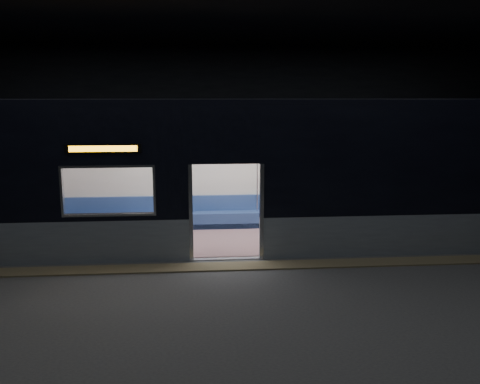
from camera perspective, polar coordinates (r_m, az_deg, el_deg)
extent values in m
cube|color=#47494C|center=(9.90, -1.15, -9.50)|extent=(24.00, 14.00, 0.01)
cube|color=black|center=(9.42, -1.27, 20.28)|extent=(24.00, 14.00, 0.04)
cube|color=black|center=(16.29, -2.76, 7.49)|extent=(24.00, 0.04, 5.00)
cube|color=black|center=(2.53, 8.91, -10.68)|extent=(24.00, 0.04, 5.00)
cube|color=#8C7F59|center=(10.41, -1.34, -8.35)|extent=(22.80, 0.50, 0.03)
cube|color=#8C9AA7|center=(12.04, 22.27, -4.36)|extent=(8.30, 0.12, 0.90)
cube|color=black|center=(11.75, 22.82, 3.21)|extent=(8.30, 0.12, 2.30)
cube|color=black|center=(10.38, -1.58, 6.34)|extent=(1.40, 0.12, 1.15)
cube|color=#B7BABC|center=(10.60, -5.53, -2.36)|extent=(0.08, 0.14, 2.05)
cube|color=#B7BABC|center=(10.69, 2.43, -2.22)|extent=(0.08, 0.14, 2.05)
cube|color=black|center=(10.47, -15.10, 4.73)|extent=(1.50, 0.04, 0.18)
cube|color=#FFA00C|center=(10.46, -15.11, 4.72)|extent=(1.34, 0.03, 0.12)
cube|color=silver|center=(13.35, -2.25, 2.90)|extent=(18.00, 0.12, 3.20)
cube|color=black|center=(11.78, -2.00, 10.03)|extent=(18.00, 3.00, 0.15)
cube|color=#846160|center=(12.26, -1.90, -5.36)|extent=(17.76, 2.76, 0.04)
cube|color=silver|center=(11.83, -1.97, 5.55)|extent=(17.76, 2.76, 0.10)
cube|color=#2F4989|center=(13.29, -2.15, -3.09)|extent=(11.00, 0.48, 0.41)
cube|color=#2F4989|center=(13.38, -2.20, -1.21)|extent=(11.00, 0.10, 0.40)
cube|color=#835F6B|center=(11.47, -18.40, -5.89)|extent=(4.40, 0.48, 0.41)
cube|color=#835F6B|center=(11.80, 14.67, -5.23)|extent=(4.40, 0.48, 0.41)
cylinder|color=silver|center=(10.88, -6.63, -1.26)|extent=(0.04, 0.04, 2.26)
cylinder|color=silver|center=(13.10, -6.33, 0.79)|extent=(0.04, 0.04, 2.26)
cylinder|color=silver|center=(10.98, 3.33, -1.10)|extent=(0.04, 0.04, 2.26)
cylinder|color=silver|center=(13.18, 1.95, 0.91)|extent=(0.04, 0.04, 2.26)
cylinder|color=silver|center=(12.95, -2.19, 4.22)|extent=(11.00, 0.03, 0.03)
cube|color=black|center=(13.43, 10.01, -1.86)|extent=(0.17, 0.46, 0.16)
cube|color=black|center=(13.48, 10.85, -1.83)|extent=(0.17, 0.46, 0.16)
cylinder|color=black|center=(13.29, 10.20, -3.20)|extent=(0.11, 0.11, 0.43)
cylinder|color=black|center=(13.35, 11.05, -3.18)|extent=(0.11, 0.11, 0.43)
cube|color=#C36685|center=(13.63, 10.22, -1.59)|extent=(0.39, 0.22, 0.20)
cylinder|color=#C36685|center=(13.59, 10.24, -0.15)|extent=(0.43, 0.43, 0.51)
sphere|color=tan|center=(13.51, 10.31, 1.35)|extent=(0.21, 0.21, 0.21)
sphere|color=black|center=(13.54, 10.28, 1.54)|extent=(0.22, 0.22, 0.22)
cube|color=black|center=(13.35, 10.45, -1.32)|extent=(0.26, 0.22, 0.13)
cube|color=white|center=(14.39, 18.10, 2.53)|extent=(1.06, 0.03, 0.69)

